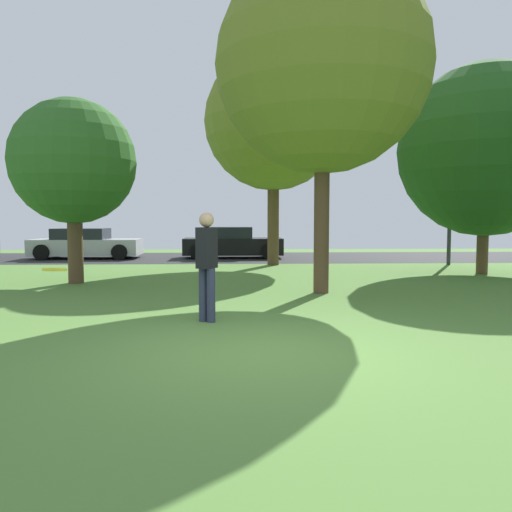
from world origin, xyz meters
The scene contains 11 objects.
ground_plane centered at (0.00, 0.00, 0.00)m, with size 44.00×44.00×0.00m, color #547F38.
road_strip centered at (0.00, 16.00, 0.00)m, with size 44.00×6.40×0.01m, color #28282B.
maple_tree_near centered at (7.19, 9.06, 3.75)m, with size 5.20×5.20×6.35m.
maple_tree_far centered at (1.01, 12.33, 5.15)m, with size 4.95×4.95×7.65m.
oak_tree_left centered at (1.56, 5.18, 5.07)m, with size 4.78×4.78×7.48m.
oak_tree_center centered at (-4.57, 7.26, 3.15)m, with size 3.22×3.22×4.78m.
person_catcher centered at (-0.86, 1.96, 1.00)m, with size 0.36×0.39×1.79m.
frisbee_disc centered at (-2.46, -0.55, 1.12)m, with size 0.37×0.37×0.04m.
parked_car_silver centered at (-6.68, 15.72, 0.60)m, with size 4.45×2.06×1.28m.
parked_car_black centered at (-0.49, 15.79, 0.62)m, with size 4.20×1.99×1.33m.
street_lamp_post centered at (7.46, 12.20, 2.25)m, with size 0.14×0.14×4.50m, color #2D2D33.
Camera 1 is at (-0.42, -6.54, 1.70)m, focal length 36.58 mm.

